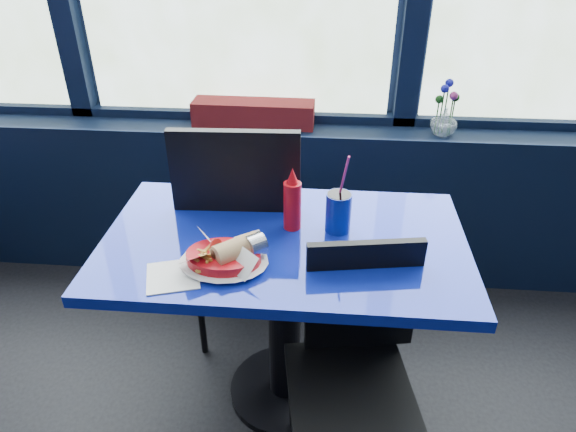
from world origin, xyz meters
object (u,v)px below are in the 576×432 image
object	(u,v)px
ketchup_bottle	(292,202)
planter_box	(254,113)
chair_near_front	(354,354)
flower_vase	(444,119)
chair_near_back	(246,223)
food_basket	(225,256)
near_table	(285,281)
soda_cup	(338,211)

from	to	relation	value
ketchup_bottle	planter_box	bearing A→B (deg)	106.95
chair_near_front	ketchup_bottle	size ratio (longest dim) A/B	3.74
chair_near_front	planter_box	world-z (taller)	planter_box
flower_vase	ketchup_bottle	distance (m)	0.98
flower_vase	ketchup_bottle	bearing A→B (deg)	-129.47
chair_near_back	ketchup_bottle	xyz separation A→B (m)	(0.20, -0.24, 0.24)
flower_vase	food_basket	distance (m)	1.28
ketchup_bottle	chair_near_back	bearing A→B (deg)	130.40
food_basket	flower_vase	bearing A→B (deg)	35.21
near_table	chair_near_back	distance (m)	0.36
food_basket	ketchup_bottle	xyz separation A→B (m)	(0.19, 0.23, 0.07)
planter_box	food_basket	xyz separation A→B (m)	(0.06, -1.03, -0.07)
chair_near_back	soda_cup	world-z (taller)	chair_near_back
chair_near_front	chair_near_back	bearing A→B (deg)	118.43
near_table	chair_near_front	size ratio (longest dim) A/B	1.43
chair_near_front	ketchup_bottle	xyz separation A→B (m)	(-0.22, 0.31, 0.37)
flower_vase	food_basket	world-z (taller)	flower_vase
near_table	food_basket	bearing A→B (deg)	-136.13
chair_near_front	soda_cup	world-z (taller)	soda_cup
food_basket	ketchup_bottle	size ratio (longest dim) A/B	1.25
planter_box	food_basket	world-z (taller)	planter_box
near_table	chair_near_back	world-z (taller)	chair_near_back
flower_vase	ketchup_bottle	size ratio (longest dim) A/B	1.11
chair_near_front	flower_vase	world-z (taller)	flower_vase
near_table	food_basket	world-z (taller)	food_basket
planter_box	ketchup_bottle	size ratio (longest dim) A/B	2.53
food_basket	soda_cup	distance (m)	0.41
planter_box	near_table	bearing A→B (deg)	-74.69
planter_box	soda_cup	world-z (taller)	soda_cup
chair_near_front	ketchup_bottle	bearing A→B (deg)	116.31
near_table	chair_near_back	size ratio (longest dim) A/B	1.14
food_basket	near_table	bearing A→B (deg)	28.46
soda_cup	near_table	bearing A→B (deg)	-158.55
soda_cup	chair_near_front	bearing A→B (deg)	-77.56
chair_near_back	soda_cup	size ratio (longest dim) A/B	3.65
flower_vase	ketchup_bottle	world-z (taller)	flower_vase
planter_box	flower_vase	size ratio (longest dim) A/B	2.27
chair_near_front	planter_box	distance (m)	1.26
food_basket	soda_cup	world-z (taller)	soda_cup
ketchup_bottle	near_table	bearing A→B (deg)	-106.46
planter_box	ketchup_bottle	xyz separation A→B (m)	(0.25, -0.81, -0.01)
near_table	planter_box	distance (m)	0.95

